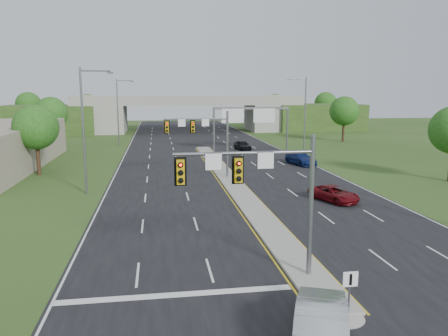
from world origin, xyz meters
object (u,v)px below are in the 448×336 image
at_px(sign_gantry, 250,117).
at_px(car_far_b, 301,159).
at_px(car_silver, 321,320).
at_px(car_far_c, 243,145).
at_px(overpass, 189,116).
at_px(keep_right_sign, 350,288).
at_px(signal_mast_far, 206,134).
at_px(car_far_a, 334,194).
at_px(signal_mast_near, 265,184).

bearing_deg(sign_gantry, car_far_b, -74.11).
relative_size(sign_gantry, car_silver, 2.25).
bearing_deg(car_far_c, sign_gantry, -77.45).
distance_m(overpass, car_far_c, 33.86).
relative_size(keep_right_sign, sign_gantry, 0.19).
distance_m(sign_gantry, car_far_b, 14.11).
relative_size(signal_mast_far, overpass, 0.09).
relative_size(keep_right_sign, overpass, 0.03).
xyz_separation_m(signal_mast_far, car_far_a, (9.41, -10.95, -4.07)).
height_order(signal_mast_near, car_far_b, signal_mast_near).
bearing_deg(car_far_c, keep_right_sign, -106.52).
relative_size(overpass, car_far_b, 15.58).
bearing_deg(signal_mast_near, car_far_b, 68.56).
xyz_separation_m(car_far_a, car_far_c, (-1.24, 32.80, 0.09)).
bearing_deg(keep_right_sign, car_far_a, 68.87).
distance_m(signal_mast_near, car_silver, 6.70).
distance_m(sign_gantry, overpass, 35.75).
bearing_deg(car_far_b, signal_mast_near, -125.45).
height_order(overpass, car_far_a, overpass).
bearing_deg(car_silver, car_far_c, -76.30).
height_order(signal_mast_far, car_far_c, signal_mast_far).
height_order(keep_right_sign, overpass, overpass).
distance_m(signal_mast_far, keep_right_sign, 29.71).
bearing_deg(car_far_c, overpass, 90.15).
xyz_separation_m(keep_right_sign, car_far_c, (5.91, 51.30, -0.78)).
xyz_separation_m(keep_right_sign, sign_gantry, (6.68, 49.45, 3.72)).
distance_m(signal_mast_near, car_far_a, 17.40).
bearing_deg(signal_mast_far, sign_gantry, 65.89).
relative_size(signal_mast_far, car_far_b, 1.36).
relative_size(signal_mast_far, car_far_a, 1.54).
distance_m(signal_mast_near, keep_right_sign, 5.94).
bearing_deg(car_far_b, sign_gantry, 91.88).
relative_size(signal_mast_near, signal_mast_far, 1.00).
distance_m(keep_right_sign, car_silver, 1.90).
relative_size(keep_right_sign, car_far_a, 0.48).
xyz_separation_m(car_far_a, car_far_b, (3.20, 18.07, 0.11)).
relative_size(keep_right_sign, car_far_c, 0.52).
bearing_deg(car_far_a, signal_mast_far, 108.51).
bearing_deg(signal_mast_near, car_far_a, 56.18).
distance_m(signal_mast_near, car_far_b, 34.74).
xyz_separation_m(car_silver, car_far_c, (7.41, 52.28, -0.13)).
bearing_deg(overpass, car_far_a, -83.82).
xyz_separation_m(signal_mast_near, car_far_c, (8.18, 46.85, -3.99)).
relative_size(car_far_a, car_far_c, 1.08).
relative_size(keep_right_sign, car_far_b, 0.43).
distance_m(keep_right_sign, car_far_c, 51.65).
relative_size(signal_mast_near, keep_right_sign, 3.18).
bearing_deg(signal_mast_far, car_far_b, 29.46).
height_order(signal_mast_far, car_far_a, signal_mast_far).
bearing_deg(car_far_b, car_far_c, 92.74).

